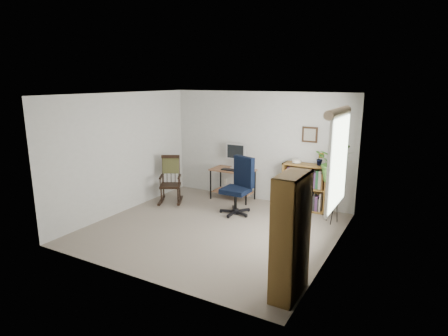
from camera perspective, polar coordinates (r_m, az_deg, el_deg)
The scene contains 18 objects.
floor at distance 6.89m, azimuth -1.64°, elevation -9.21°, with size 4.20×4.00×0.00m, color gray.
ceiling at distance 6.37m, azimuth -1.79°, elevation 11.17°, with size 4.20×4.00×0.00m, color silver.
wall_back at distance 8.27m, azimuth 5.42°, elevation 3.23°, with size 4.20×0.00×2.40m, color silver.
wall_front at distance 4.97m, azimuth -13.65°, elevation -3.85°, with size 4.20×0.00×2.40m, color silver.
wall_left at distance 7.79m, azimuth -15.09°, elevation 2.21°, with size 0.00×4.00×2.40m, color silver.
wall_right at distance 5.77m, azimuth 16.51°, elevation -1.68°, with size 0.00×4.00×2.40m, color silver.
window at distance 6.01m, azimuth 16.91°, elevation 0.86°, with size 0.12×1.20×1.50m, color white, non-canonical shape.
desk at distance 8.41m, azimuth 1.34°, elevation -2.50°, with size 0.97×0.53×0.70m, color #905F40, non-canonical shape.
monitor at distance 8.38m, azimuth 1.81°, elevation 1.86°, with size 0.46×0.16×0.56m, color silver, non-canonical shape.
keyboard at distance 8.22m, azimuth 0.96°, elevation -0.28°, with size 0.40×0.15×0.03m, color black.
office_chair at distance 7.43m, azimuth 1.78°, elevation -2.74°, with size 0.64×0.64×1.17m, color black, non-canonical shape.
rocking_chair at distance 8.24m, azimuth -8.21°, elevation -1.70°, with size 0.54×0.90×1.05m, color black, non-canonical shape.
low_bookshelf at distance 7.89m, azimuth 12.22°, elevation -2.84°, with size 0.92×0.31×0.97m, color olive, non-canonical shape.
tall_bookshelf at distance 4.69m, azimuth 10.14°, elevation -10.18°, with size 0.29×0.69×1.57m, color olive, non-canonical shape.
plant_stand at distance 7.31m, azimuth 16.23°, elevation -4.82°, with size 0.24×0.24×0.86m, color black, non-canonical shape.
spider_plant at distance 7.05m, azimuth 16.80°, elevation 3.71°, with size 1.69×1.88×1.46m, color #345F21.
potted_plant_small at distance 7.70m, azimuth 14.43°, elevation 0.77°, with size 0.13×0.24×0.11m, color #345F21.
framed_picture at distance 7.81m, azimuth 12.93°, elevation 4.96°, with size 0.32×0.04×0.32m, color black, non-canonical shape.
Camera 1 is at (3.28, -5.46, 2.63)m, focal length 30.00 mm.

